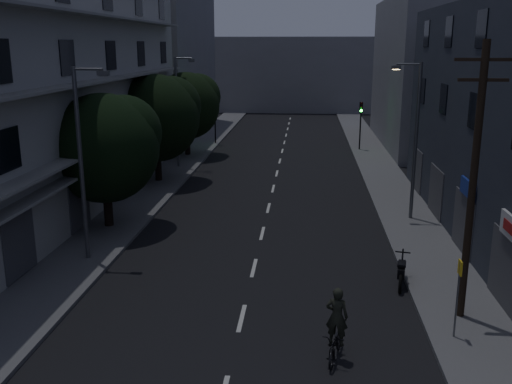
# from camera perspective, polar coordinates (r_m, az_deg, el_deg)

# --- Properties ---
(ground) EXTENTS (160.00, 160.00, 0.00)m
(ground) POSITION_cam_1_polar(r_m,az_deg,el_deg) (37.17, 1.77, 0.53)
(ground) COLOR black
(ground) RESTS_ON ground
(sidewalk_left) EXTENTS (3.00, 90.00, 0.15)m
(sidewalk_left) POSITION_cam_1_polar(r_m,az_deg,el_deg) (38.30, -9.50, 0.87)
(sidewalk_left) COLOR #565659
(sidewalk_left) RESTS_ON ground
(sidewalk_right) EXTENTS (3.00, 90.00, 0.15)m
(sidewalk_right) POSITION_cam_1_polar(r_m,az_deg,el_deg) (37.50, 13.29, 0.38)
(sidewalk_right) COLOR #565659
(sidewalk_right) RESTS_ON ground
(lane_markings) EXTENTS (0.15, 60.50, 0.01)m
(lane_markings) POSITION_cam_1_polar(r_m,az_deg,el_deg) (43.25, 2.25, 2.53)
(lane_markings) COLOR beige
(lane_markings) RESTS_ON ground
(building_left) EXTENTS (7.00, 36.00, 14.00)m
(building_left) POSITION_cam_1_polar(r_m,az_deg,el_deg) (32.28, -21.02, 10.04)
(building_left) COLOR #A4A49F
(building_left) RESTS_ON ground
(building_far_left) EXTENTS (6.00, 20.00, 16.00)m
(building_far_left) POSITION_cam_1_polar(r_m,az_deg,el_deg) (60.67, -8.55, 13.44)
(building_far_left) COLOR slate
(building_far_left) RESTS_ON ground
(building_far_right) EXTENTS (6.00, 20.00, 13.00)m
(building_far_right) POSITION_cam_1_polar(r_m,az_deg,el_deg) (53.99, 16.01, 11.34)
(building_far_right) COLOR slate
(building_far_right) RESTS_ON ground
(building_far_end) EXTENTS (24.00, 8.00, 10.00)m
(building_far_end) POSITION_cam_1_polar(r_m,az_deg,el_deg) (81.13, 3.70, 11.68)
(building_far_end) COLOR slate
(building_far_end) RESTS_ON ground
(tree_near) EXTENTS (5.36, 5.36, 6.62)m
(tree_near) POSITION_cam_1_polar(r_m,az_deg,el_deg) (28.83, -14.83, 4.67)
(tree_near) COLOR black
(tree_near) RESTS_ON sidewalk_left
(tree_mid) EXTENTS (5.70, 5.70, 7.02)m
(tree_mid) POSITION_cam_1_polar(r_m,az_deg,el_deg) (38.21, -9.86, 7.62)
(tree_mid) COLOR black
(tree_mid) RESTS_ON sidewalk_left
(tree_far) EXTENTS (5.44, 5.44, 6.72)m
(tree_far) POSITION_cam_1_polar(r_m,az_deg,el_deg) (47.26, -6.90, 8.80)
(tree_far) COLOR black
(tree_far) RESTS_ON sidewalk_left
(traffic_signal_far_right) EXTENTS (0.28, 0.37, 4.10)m
(traffic_signal_far_right) POSITION_cam_1_polar(r_m,az_deg,el_deg) (50.07, 10.44, 7.53)
(traffic_signal_far_right) COLOR black
(traffic_signal_far_right) RESTS_ON sidewalk_right
(traffic_signal_far_left) EXTENTS (0.28, 0.37, 4.10)m
(traffic_signal_far_left) POSITION_cam_1_polar(r_m,az_deg,el_deg) (52.69, -4.13, 8.07)
(traffic_signal_far_left) COLOR black
(traffic_signal_far_left) RESTS_ON sidewalk_left
(street_lamp_left_near) EXTENTS (1.51, 0.25, 8.00)m
(street_lamp_left_near) POSITION_cam_1_polar(r_m,az_deg,el_deg) (24.39, -16.92, 3.53)
(street_lamp_left_near) COLOR #53545A
(street_lamp_left_near) RESTS_ON sidewalk_left
(street_lamp_right) EXTENTS (1.51, 0.25, 8.00)m
(street_lamp_right) POSITION_cam_1_polar(r_m,az_deg,el_deg) (30.16, 15.51, 5.63)
(street_lamp_right) COLOR #53565A
(street_lamp_right) RESTS_ON sidewalk_right
(street_lamp_left_far) EXTENTS (1.51, 0.25, 8.00)m
(street_lamp_left_far) POSITION_cam_1_polar(r_m,az_deg,el_deg) (42.50, -7.77, 8.47)
(street_lamp_left_far) COLOR #5B5E63
(street_lamp_left_far) RESTS_ON sidewalk_left
(utility_pole) EXTENTS (1.80, 0.24, 9.00)m
(utility_pole) POSITION_cam_1_polar(r_m,az_deg,el_deg) (19.28, 20.91, 1.22)
(utility_pole) COLOR black
(utility_pole) RESTS_ON sidewalk_right
(bus_stop_sign) EXTENTS (0.06, 0.35, 2.52)m
(bus_stop_sign) POSITION_cam_1_polar(r_m,az_deg,el_deg) (18.64, 19.60, -8.74)
(bus_stop_sign) COLOR #595B60
(bus_stop_sign) RESTS_ON sidewalk_right
(motorcycle) EXTENTS (0.67, 2.00, 1.29)m
(motorcycle) POSITION_cam_1_polar(r_m,az_deg,el_deg) (22.72, 14.32, -7.85)
(motorcycle) COLOR black
(motorcycle) RESTS_ON ground
(cyclist) EXTENTS (1.00, 1.88, 2.26)m
(cyclist) POSITION_cam_1_polar(r_m,az_deg,el_deg) (17.31, 8.02, -14.00)
(cyclist) COLOR black
(cyclist) RESTS_ON ground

